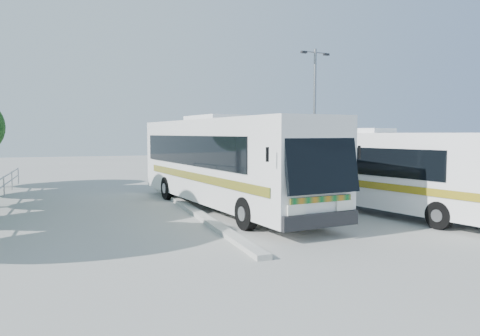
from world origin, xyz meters
name	(u,v)px	position (x,y,z in m)	size (l,w,h in m)	color
ground	(261,215)	(0.00, 0.00, 0.00)	(100.00, 100.00, 0.00)	#A4A49E
kerb_divider	(190,208)	(-2.30, 2.00, 0.07)	(0.40, 16.00, 0.15)	#B2B2AD
coach_main	(225,160)	(-0.86, 1.87, 2.00)	(4.49, 13.39, 3.65)	silver
coach_adjacent	(376,168)	(4.64, -0.68, 1.71)	(4.77, 11.46, 3.12)	white
lamppost	(315,112)	(5.97, 6.96, 4.27)	(1.89, 0.49, 7.74)	gray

